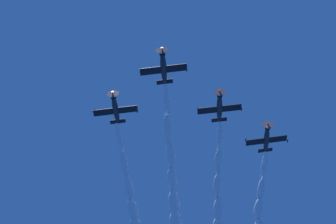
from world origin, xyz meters
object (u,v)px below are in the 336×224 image
Objects in this scene: airplane_left_wingman at (219,107)px; airplane_slot_tail at (267,138)px; airplane_right_wingman at (115,108)px; airplane_lead at (163,67)px.

airplane_left_wingman reaches higher than airplane_slot_tail.
airplane_left_wingman is at bearing -136.61° from airplane_right_wingman.
airplane_left_wingman reaches higher than airplane_right_wingman.
airplane_left_wingman is 1.00× the size of airplane_right_wingman.
airplane_left_wingman is 19.54m from airplane_right_wingman.
airplane_right_wingman is (14.20, 13.42, -0.22)m from airplane_left_wingman.
airplane_right_wingman is 30.55m from airplane_slot_tail.
airplane_right_wingman is at bearing 43.39° from airplane_left_wingman.
airplane_lead is at bearing 82.44° from airplane_left_wingman.
airplane_lead reaches higher than airplane_slot_tail.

